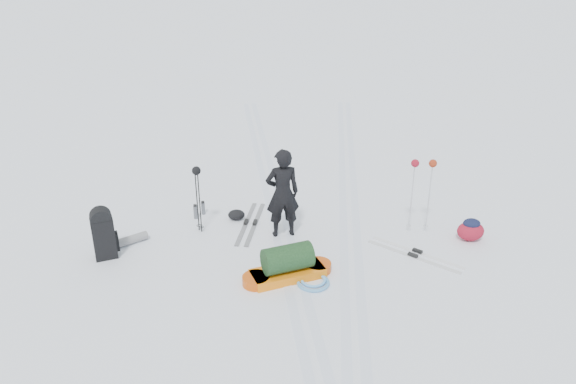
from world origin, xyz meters
The scene contains 14 objects.
ground centered at (0.00, 0.00, 0.00)m, with size 200.00×200.00×0.00m, color white.
snow_hill_backdrop centered at (62.69, 84.02, -69.02)m, with size 359.50×192.00×162.45m.
ski_tracks centered at (0.61, 0.88, 0.00)m, with size 3.38×17.97×0.01m.
skier centered at (-0.03, 0.48, 0.81)m, with size 0.59×0.39×1.63m, color black.
pulk_sled centered at (-0.03, -0.89, 0.22)m, with size 1.52×0.86×0.56m.
expedition_rucksack centered at (-2.95, -0.04, 0.42)m, with size 0.82×0.83×0.90m.
ski_poles_black centered at (-1.51, 0.72, 1.03)m, with size 0.15×0.16×1.26m.
ski_poles_silver centered at (2.40, 0.48, 1.16)m, with size 0.44×0.16×1.39m.
touring_skis_grey centered at (-0.61, 0.93, 0.01)m, with size 0.57×1.70×0.06m.
touring_skis_white centered at (2.15, -0.35, 0.01)m, with size 1.43×1.30×0.06m.
rope_coil centered at (0.36, -1.07, 0.03)m, with size 0.66×0.66×0.06m.
small_daypack centered at (3.24, 0.10, 0.20)m, with size 0.55×0.47×0.41m.
thermos_pair centered at (-1.58, 1.30, 0.14)m, with size 0.21×0.26×0.29m.
stuff_sack centered at (-0.87, 1.12, 0.10)m, with size 0.34×0.28×0.20m.
Camera 1 is at (-0.48, -8.29, 4.92)m, focal length 35.00 mm.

